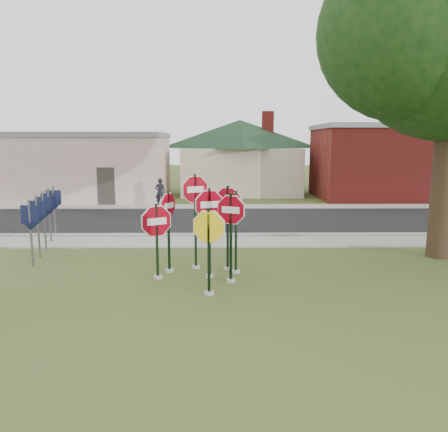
{
  "coord_description": "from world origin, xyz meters",
  "views": [
    {
      "loc": [
        0.5,
        -10.02,
        3.63
      ],
      "look_at": [
        0.63,
        2.0,
        1.59
      ],
      "focal_mm": 35.0,
      "sensor_mm": 36.0,
      "label": 1
    }
  ],
  "objects_px": {
    "stop_sign_center": "(209,220)",
    "pedestrian": "(160,192)",
    "stop_sign_yellow": "(209,241)",
    "stop_sign_left": "(157,232)"
  },
  "relations": [
    {
      "from": "stop_sign_center",
      "to": "pedestrian",
      "type": "height_order",
      "value": "stop_sign_center"
    },
    {
      "from": "stop_sign_yellow",
      "to": "stop_sign_left",
      "type": "xyz_separation_m",
      "value": [
        -1.41,
        1.27,
        -0.03
      ]
    },
    {
      "from": "stop_sign_center",
      "to": "stop_sign_yellow",
      "type": "relative_size",
      "value": 1.15
    },
    {
      "from": "stop_sign_center",
      "to": "pedestrian",
      "type": "distance_m",
      "value": 13.13
    },
    {
      "from": "stop_sign_left",
      "to": "pedestrian",
      "type": "distance_m",
      "value": 12.95
    },
    {
      "from": "stop_sign_yellow",
      "to": "stop_sign_center",
      "type": "bearing_deg",
      "value": 90.6
    },
    {
      "from": "stop_sign_yellow",
      "to": "stop_sign_left",
      "type": "distance_m",
      "value": 1.9
    },
    {
      "from": "stop_sign_yellow",
      "to": "pedestrian",
      "type": "relative_size",
      "value": 1.39
    },
    {
      "from": "stop_sign_center",
      "to": "stop_sign_left",
      "type": "distance_m",
      "value": 1.43
    },
    {
      "from": "stop_sign_center",
      "to": "pedestrian",
      "type": "xyz_separation_m",
      "value": [
        -3.02,
        12.76,
        -0.72
      ]
    }
  ]
}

